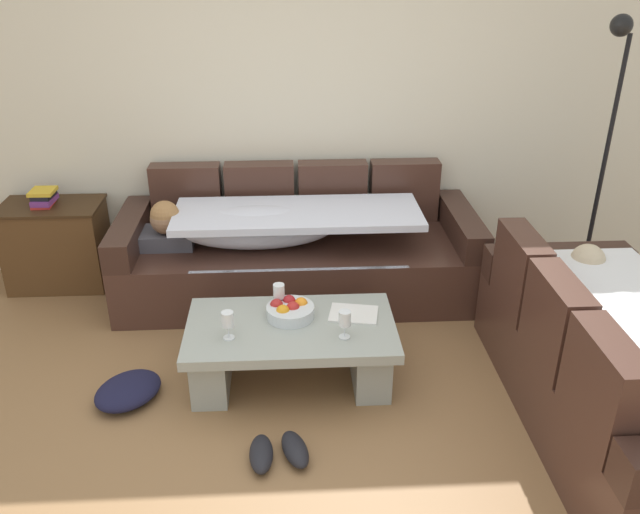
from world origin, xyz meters
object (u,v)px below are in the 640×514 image
object	(u,v)px
fruit_bowl	(290,310)
wine_glass_near_right	(345,319)
wine_glass_far_back	(279,292)
pair_of_shoes	(278,452)
wine_glass_near_left	(228,320)
open_magazine	(354,314)
book_stack_on_cabinet	(44,197)
coffee_table	(291,346)
side_cabinet	(57,245)
couch_along_wall	(292,252)
floor_lamp	(604,142)
couch_near_window	(612,368)
crumpled_garment	(128,391)

from	to	relation	value
fruit_bowl	wine_glass_near_right	distance (m)	0.39
wine_glass_far_back	pair_of_shoes	size ratio (longest dim) A/B	0.50
fruit_bowl	wine_glass_near_left	bearing A→B (deg)	-147.99
open_magazine	book_stack_on_cabinet	size ratio (longest dim) A/B	1.31
wine_glass_near_left	open_magazine	world-z (taller)	wine_glass_near_left
pair_of_shoes	wine_glass_far_back	bearing A→B (deg)	89.00
fruit_bowl	wine_glass_far_back	bearing A→B (deg)	125.10
wine_glass_far_back	book_stack_on_cabinet	distance (m)	2.03
wine_glass_near_left	wine_glass_near_right	size ratio (longest dim) A/B	1.00
wine_glass_near_right	wine_glass_far_back	distance (m)	0.49
coffee_table	fruit_bowl	xyz separation A→B (m)	(-0.00, 0.09, 0.18)
open_magazine	fruit_bowl	bearing A→B (deg)	-168.66
side_cabinet	couch_along_wall	bearing A→B (deg)	-7.33
wine_glass_near_right	wine_glass_far_back	xyz separation A→B (m)	(-0.36, 0.33, 0.00)
couch_along_wall	side_cabinet	world-z (taller)	couch_along_wall
couch_along_wall	fruit_bowl	size ratio (longest dim) A/B	9.07
open_magazine	side_cabinet	size ratio (longest dim) A/B	0.39
side_cabinet	wine_glass_near_right	bearing A→B (deg)	-35.69
floor_lamp	couch_along_wall	bearing A→B (deg)	179.41
fruit_bowl	side_cabinet	xyz separation A→B (m)	(-1.71, 1.21, -0.10)
wine_glass_near_right	book_stack_on_cabinet	bearing A→B (deg)	144.63
pair_of_shoes	wine_glass_near_left	bearing A→B (deg)	116.04
floor_lamp	pair_of_shoes	world-z (taller)	floor_lamp
fruit_bowl	wine_glass_near_left	xyz separation A→B (m)	(-0.34, -0.21, 0.07)
couch_along_wall	couch_near_window	distance (m)	2.26
couch_along_wall	floor_lamp	world-z (taller)	floor_lamp
couch_near_window	fruit_bowl	size ratio (longest dim) A/B	7.02
coffee_table	open_magazine	distance (m)	0.41
couch_along_wall	coffee_table	bearing A→B (deg)	-91.35
book_stack_on_cabinet	crumpled_garment	world-z (taller)	book_stack_on_cabinet
wine_glass_near_left	side_cabinet	distance (m)	1.98
pair_of_shoes	fruit_bowl	bearing A→B (deg)	84.29
book_stack_on_cabinet	wine_glass_near_right	bearing A→B (deg)	-35.37
open_magazine	wine_glass_far_back	bearing A→B (deg)	-179.85
side_cabinet	crumpled_garment	bearing A→B (deg)	-61.35
open_magazine	book_stack_on_cabinet	distance (m)	2.46
coffee_table	crumpled_garment	distance (m)	0.96
fruit_bowl	crumpled_garment	distance (m)	1.02
couch_near_window	wine_glass_far_back	size ratio (longest dim) A/B	11.85
couch_near_window	side_cabinet	bearing A→B (deg)	62.76
fruit_bowl	pair_of_shoes	size ratio (longest dim) A/B	0.85
couch_near_window	side_cabinet	world-z (taller)	couch_near_window
side_cabinet	pair_of_shoes	distance (m)	2.57
fruit_bowl	pair_of_shoes	distance (m)	0.85
open_magazine	coffee_table	bearing A→B (deg)	-154.41
book_stack_on_cabinet	side_cabinet	bearing A→B (deg)	-7.36
open_magazine	floor_lamp	world-z (taller)	floor_lamp
wine_glass_far_back	side_cabinet	xyz separation A→B (m)	(-1.65, 1.12, -0.17)
wine_glass_near_left	side_cabinet	xyz separation A→B (m)	(-1.38, 1.42, -0.17)
crumpled_garment	wine_glass_near_right	bearing A→B (deg)	-0.34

